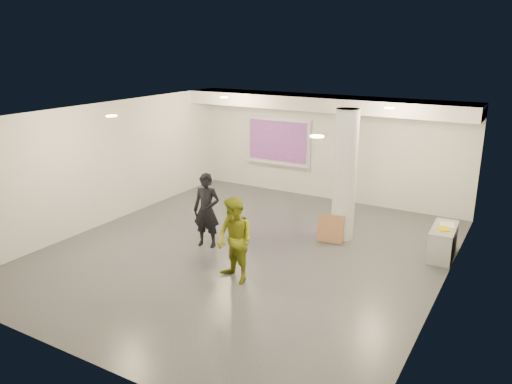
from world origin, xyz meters
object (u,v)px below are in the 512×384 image
Objects in this scene: projection_screen at (278,142)px; credenza at (443,242)px; column at (345,176)px; woman at (207,210)px; man at (235,240)px.

credenza is (5.32, -2.58, -1.20)m from projection_screen.
column is 1.80× the size of woman.
column is 3.19m from woman.
woman is (-2.43, -1.96, -0.67)m from column.
man is (-0.98, -3.09, -0.68)m from column.
projection_screen is 6.16m from man.
man is at bearing -137.87° from credenza.
projection_screen is 1.26× the size of woman.
woman is 1.83m from man.
woman is at bearing 161.65° from man.
projection_screen is 4.72m from woman.
credenza is 0.69× the size of man.
man is (1.45, -1.12, -0.01)m from woman.
column reaches higher than man.
woman is at bearing -141.06° from column.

